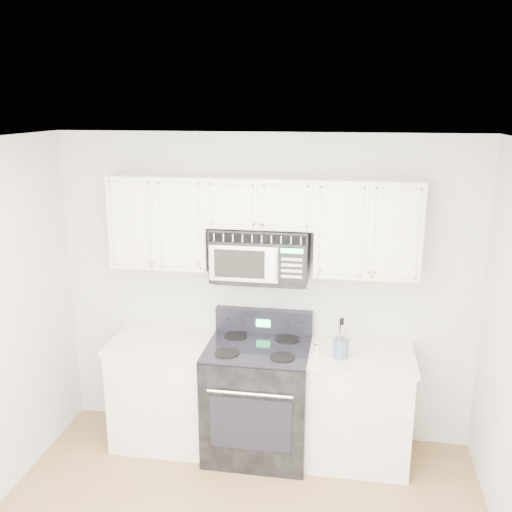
# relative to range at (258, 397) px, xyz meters

# --- Properties ---
(room) EXTENTS (3.51, 3.51, 2.61)m
(room) POSITION_rel_range_xyz_m (-0.00, -1.40, 0.82)
(room) COLOR olive
(room) RESTS_ON ground
(base_cabinet_left) EXTENTS (0.86, 0.65, 0.92)m
(base_cabinet_left) POSITION_rel_range_xyz_m (-0.80, 0.04, -0.06)
(base_cabinet_left) COLOR white
(base_cabinet_left) RESTS_ON ground
(base_cabinet_right) EXTENTS (0.86, 0.65, 0.92)m
(base_cabinet_right) POSITION_rel_range_xyz_m (0.80, 0.04, -0.06)
(base_cabinet_right) COLOR white
(base_cabinet_right) RESTS_ON ground
(range) EXTENTS (0.82, 0.75, 1.14)m
(range) POSITION_rel_range_xyz_m (0.00, 0.00, 0.00)
(range) COLOR black
(range) RESTS_ON ground
(upper_cabinets) EXTENTS (2.44, 0.37, 0.75)m
(upper_cabinets) POSITION_rel_range_xyz_m (-0.00, 0.18, 1.45)
(upper_cabinets) COLOR white
(upper_cabinets) RESTS_ON ground
(microwave) EXTENTS (0.77, 0.43, 0.42)m
(microwave) POSITION_rel_range_xyz_m (-0.01, 0.15, 1.18)
(microwave) COLOR black
(microwave) RESTS_ON ground
(utensil_crock) EXTENTS (0.12, 0.12, 0.32)m
(utensil_crock) POSITION_rel_range_xyz_m (0.65, -0.07, 0.52)
(utensil_crock) COLOR slate
(utensil_crock) RESTS_ON base_cabinet_right
(shaker_salt) EXTENTS (0.04, 0.04, 0.10)m
(shaker_salt) POSITION_rel_range_xyz_m (0.47, -0.06, 0.49)
(shaker_salt) COLOR silver
(shaker_salt) RESTS_ON base_cabinet_right
(shaker_pepper) EXTENTS (0.04, 0.04, 0.10)m
(shaker_pepper) POSITION_rel_range_xyz_m (0.46, -0.04, 0.49)
(shaker_pepper) COLOR silver
(shaker_pepper) RESTS_ON base_cabinet_right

